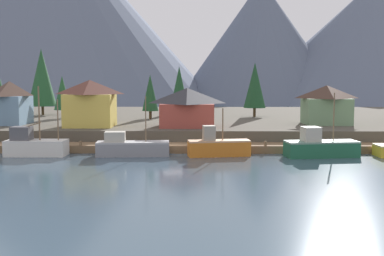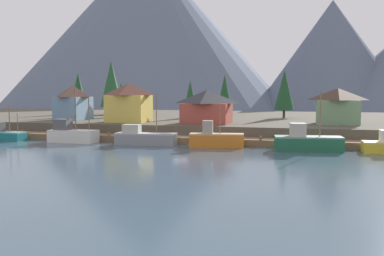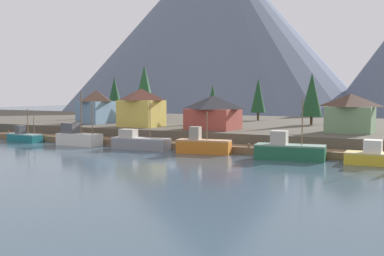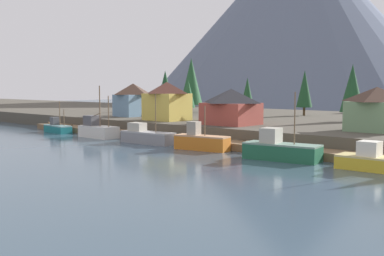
{
  "view_description": "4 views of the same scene",
  "coord_description": "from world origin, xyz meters",
  "px_view_note": "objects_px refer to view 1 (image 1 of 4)",
  "views": [
    {
      "loc": [
        3.4,
        -65.23,
        9.96
      ],
      "look_at": [
        2.45,
        3.61,
        2.97
      ],
      "focal_mm": 47.67,
      "sensor_mm": 36.0,
      "label": 1
    },
    {
      "loc": [
        18.57,
        -62.71,
        8.03
      ],
      "look_at": [
        0.73,
        3.82,
        2.21
      ],
      "focal_mm": 40.69,
      "sensor_mm": 36.0,
      "label": 2
    },
    {
      "loc": [
        36.18,
        -63.09,
        8.7
      ],
      "look_at": [
        2.18,
        1.61,
        3.32
      ],
      "focal_mm": 44.92,
      "sensor_mm": 36.0,
      "label": 3
    },
    {
      "loc": [
        46.9,
        -49.78,
        8.66
      ],
      "look_at": [
        1.27,
        1.33,
        2.52
      ],
      "focal_mm": 43.69,
      "sensor_mm": 36.0,
      "label": 4
    }
  ],
  "objects_px": {
    "house_green": "(326,104)",
    "conifer_centre": "(42,77)",
    "fishing_boat_white": "(34,145)",
    "house_red": "(187,107)",
    "conifer_back_left": "(255,85)",
    "conifer_back_right": "(62,93)",
    "fishing_boat_orange": "(218,146)",
    "house_yellow": "(90,103)",
    "fishing_boat_green": "(320,147)",
    "fishing_boat_grey": "(131,147)",
    "conifer_mid_left": "(179,85)",
    "house_blue": "(10,102)",
    "conifer_near_left": "(150,93)"
  },
  "relations": [
    {
      "from": "house_green",
      "to": "conifer_centre",
      "type": "distance_m",
      "value": 53.43
    },
    {
      "from": "fishing_boat_orange",
      "to": "house_yellow",
      "type": "xyz_separation_m",
      "value": [
        -18.64,
        12.19,
        4.84
      ]
    },
    {
      "from": "house_red",
      "to": "house_yellow",
      "type": "distance_m",
      "value": 14.5
    },
    {
      "from": "house_blue",
      "to": "conifer_back_left",
      "type": "xyz_separation_m",
      "value": [
        39.86,
        15.17,
        2.4
      ]
    },
    {
      "from": "fishing_boat_grey",
      "to": "conifer_near_left",
      "type": "bearing_deg",
      "value": 86.01
    },
    {
      "from": "fishing_boat_white",
      "to": "house_green",
      "type": "relative_size",
      "value": 1.22
    },
    {
      "from": "fishing_boat_green",
      "to": "fishing_boat_orange",
      "type": "bearing_deg",
      "value": 170.18
    },
    {
      "from": "fishing_boat_white",
      "to": "house_blue",
      "type": "relative_size",
      "value": 1.21
    },
    {
      "from": "conifer_mid_left",
      "to": "conifer_near_left",
      "type": "bearing_deg",
      "value": -108.01
    },
    {
      "from": "fishing_boat_orange",
      "to": "fishing_boat_grey",
      "type": "bearing_deg",
      "value": 170.47
    },
    {
      "from": "fishing_boat_orange",
      "to": "conifer_centre",
      "type": "bearing_deg",
      "value": 124.21
    },
    {
      "from": "house_red",
      "to": "conifer_back_left",
      "type": "relative_size",
      "value": 0.82
    },
    {
      "from": "fishing_boat_grey",
      "to": "conifer_mid_left",
      "type": "bearing_deg",
      "value": 79.52
    },
    {
      "from": "fishing_boat_white",
      "to": "house_yellow",
      "type": "distance_m",
      "value": 13.77
    },
    {
      "from": "house_green",
      "to": "conifer_back_right",
      "type": "xyz_separation_m",
      "value": [
        -44.18,
        10.41,
        1.44
      ]
    },
    {
      "from": "fishing_boat_orange",
      "to": "conifer_mid_left",
      "type": "relative_size",
      "value": 0.84
    },
    {
      "from": "house_red",
      "to": "conifer_mid_left",
      "type": "relative_size",
      "value": 0.87
    },
    {
      "from": "fishing_boat_orange",
      "to": "fishing_boat_green",
      "type": "xyz_separation_m",
      "value": [
        12.67,
        -0.44,
        0.04
      ]
    },
    {
      "from": "house_green",
      "to": "conifer_near_left",
      "type": "bearing_deg",
      "value": 160.39
    },
    {
      "from": "house_yellow",
      "to": "conifer_near_left",
      "type": "bearing_deg",
      "value": 62.03
    },
    {
      "from": "fishing_boat_orange",
      "to": "conifer_mid_left",
      "type": "distance_m",
      "value": 41.73
    },
    {
      "from": "fishing_boat_white",
      "to": "house_red",
      "type": "bearing_deg",
      "value": 33.39
    },
    {
      "from": "house_red",
      "to": "fishing_boat_grey",
      "type": "bearing_deg",
      "value": -119.21
    },
    {
      "from": "house_green",
      "to": "conifer_centre",
      "type": "height_order",
      "value": "conifer_centre"
    },
    {
      "from": "fishing_boat_orange",
      "to": "conifer_centre",
      "type": "distance_m",
      "value": 48.16
    },
    {
      "from": "conifer_mid_left",
      "to": "fishing_boat_white",
      "type": "bearing_deg",
      "value": -112.46
    },
    {
      "from": "fishing_boat_green",
      "to": "conifer_mid_left",
      "type": "height_order",
      "value": "conifer_mid_left"
    },
    {
      "from": "house_green",
      "to": "house_blue",
      "type": "bearing_deg",
      "value": -179.3
    },
    {
      "from": "conifer_centre",
      "to": "house_yellow",
      "type": "bearing_deg",
      "value": -57.85
    },
    {
      "from": "conifer_mid_left",
      "to": "conifer_back_left",
      "type": "bearing_deg",
      "value": -34.13
    },
    {
      "from": "conifer_back_left",
      "to": "conifer_back_right",
      "type": "xyz_separation_m",
      "value": [
        -34.55,
        -4.16,
        -1.29
      ]
    },
    {
      "from": "fishing_boat_grey",
      "to": "conifer_back_right",
      "type": "bearing_deg",
      "value": 116.31
    },
    {
      "from": "house_red",
      "to": "conifer_centre",
      "type": "height_order",
      "value": "conifer_centre"
    },
    {
      "from": "fishing_boat_grey",
      "to": "conifer_back_left",
      "type": "height_order",
      "value": "conifer_back_left"
    },
    {
      "from": "fishing_boat_grey",
      "to": "house_yellow",
      "type": "distance_m",
      "value": 15.19
    },
    {
      "from": "house_yellow",
      "to": "house_green",
      "type": "height_order",
      "value": "house_yellow"
    },
    {
      "from": "fishing_boat_white",
      "to": "house_green",
      "type": "distance_m",
      "value": 44.06
    },
    {
      "from": "fishing_boat_green",
      "to": "house_green",
      "type": "height_order",
      "value": "house_green"
    },
    {
      "from": "conifer_back_right",
      "to": "house_green",
      "type": "bearing_deg",
      "value": -13.26
    },
    {
      "from": "house_yellow",
      "to": "conifer_centre",
      "type": "height_order",
      "value": "conifer_centre"
    },
    {
      "from": "conifer_back_left",
      "to": "fishing_boat_green",
      "type": "bearing_deg",
      "value": -81.34
    },
    {
      "from": "fishing_boat_orange",
      "to": "fishing_boat_green",
      "type": "distance_m",
      "value": 12.68
    },
    {
      "from": "house_green",
      "to": "conifer_mid_left",
      "type": "bearing_deg",
      "value": 134.62
    },
    {
      "from": "house_red",
      "to": "conifer_centre",
      "type": "relative_size",
      "value": 0.64
    },
    {
      "from": "conifer_back_right",
      "to": "conifer_near_left",
      "type": "bearing_deg",
      "value": -0.88
    },
    {
      "from": "fishing_boat_grey",
      "to": "fishing_boat_orange",
      "type": "bearing_deg",
      "value": -4.41
    },
    {
      "from": "fishing_boat_green",
      "to": "house_green",
      "type": "bearing_deg",
      "value": 66.07
    },
    {
      "from": "conifer_near_left",
      "to": "conifer_mid_left",
      "type": "distance_m",
      "value": 14.87
    },
    {
      "from": "conifer_mid_left",
      "to": "conifer_back_right",
      "type": "xyz_separation_m",
      "value": [
        -20.23,
        -13.86,
        -1.08
      ]
    },
    {
      "from": "house_blue",
      "to": "conifer_near_left",
      "type": "relative_size",
      "value": 0.92
    }
  ]
}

